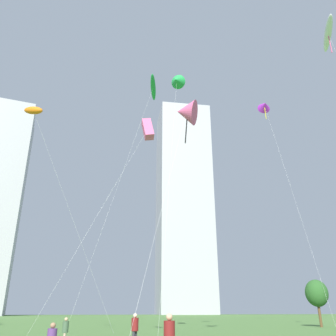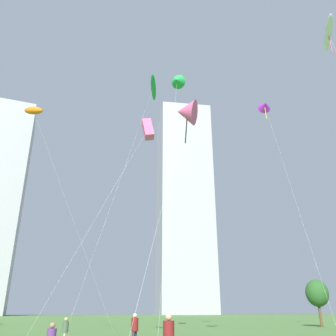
{
  "view_description": "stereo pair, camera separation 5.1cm",
  "coord_description": "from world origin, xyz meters",
  "px_view_note": "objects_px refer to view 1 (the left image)",
  "views": [
    {
      "loc": [
        -5.89,
        -12.29,
        2.03
      ],
      "look_at": [
        -1.46,
        13.42,
        12.48
      ],
      "focal_mm": 37.75,
      "sensor_mm": 36.0,
      "label": 1
    },
    {
      "loc": [
        -5.84,
        -12.3,
        2.03
      ],
      "look_at": [
        -1.46,
        13.42,
        12.48
      ],
      "focal_mm": 37.75,
      "sensor_mm": 36.0,
      "label": 2
    }
  ],
  "objects_px": {
    "kite_flying_1": "(264,106)",
    "kite_flying_3": "(148,129)",
    "kite_flying_2": "(153,88)",
    "distant_highrise_1": "(184,204)",
    "person_standing_0": "(65,330)",
    "kite_flying_4": "(328,34)",
    "kite_flying_6": "(186,112)",
    "kite_flying_0": "(177,81)",
    "person_standing_4": "(135,328)",
    "kite_flying_8": "(34,111)",
    "park_tree_1": "(317,293)"
  },
  "relations": [
    {
      "from": "person_standing_0",
      "to": "person_standing_4",
      "type": "distance_m",
      "value": 4.11
    },
    {
      "from": "person_standing_0",
      "to": "kite_flying_3",
      "type": "height_order",
      "value": "kite_flying_3"
    },
    {
      "from": "kite_flying_3",
      "to": "kite_flying_2",
      "type": "bearing_deg",
      "value": 80.06
    },
    {
      "from": "person_standing_0",
      "to": "kite_flying_8",
      "type": "height_order",
      "value": "kite_flying_8"
    },
    {
      "from": "person_standing_4",
      "to": "park_tree_1",
      "type": "xyz_separation_m",
      "value": [
        24.23,
        20.72,
        2.8
      ]
    },
    {
      "from": "kite_flying_3",
      "to": "kite_flying_4",
      "type": "relative_size",
      "value": 0.72
    },
    {
      "from": "kite_flying_3",
      "to": "kite_flying_6",
      "type": "xyz_separation_m",
      "value": [
        2.44,
        -7.5,
        -2.08
      ]
    },
    {
      "from": "person_standing_0",
      "to": "kite_flying_1",
      "type": "bearing_deg",
      "value": -51.3
    },
    {
      "from": "person_standing_0",
      "to": "kite_flying_6",
      "type": "distance_m",
      "value": 18.67
    },
    {
      "from": "person_standing_0",
      "to": "kite_flying_0",
      "type": "distance_m",
      "value": 27.8
    },
    {
      "from": "distant_highrise_1",
      "to": "kite_flying_1",
      "type": "bearing_deg",
      "value": -94.1
    },
    {
      "from": "person_standing_4",
      "to": "kite_flying_3",
      "type": "relative_size",
      "value": 0.09
    },
    {
      "from": "kite_flying_3",
      "to": "park_tree_1",
      "type": "distance_m",
      "value": 29.23
    },
    {
      "from": "kite_flying_6",
      "to": "kite_flying_8",
      "type": "bearing_deg",
      "value": 164.24
    },
    {
      "from": "kite_flying_8",
      "to": "distant_highrise_1",
      "type": "distance_m",
      "value": 130.22
    },
    {
      "from": "kite_flying_1",
      "to": "kite_flying_3",
      "type": "relative_size",
      "value": 1.59
    },
    {
      "from": "kite_flying_1",
      "to": "kite_flying_0",
      "type": "bearing_deg",
      "value": -142.1
    },
    {
      "from": "kite_flying_2",
      "to": "kite_flying_4",
      "type": "relative_size",
      "value": 1.12
    },
    {
      "from": "person_standing_4",
      "to": "distant_highrise_1",
      "type": "bearing_deg",
      "value": -151.97
    },
    {
      "from": "kite_flying_6",
      "to": "kite_flying_0",
      "type": "bearing_deg",
      "value": 84.81
    },
    {
      "from": "kite_flying_3",
      "to": "person_standing_4",
      "type": "bearing_deg",
      "value": -98.4
    },
    {
      "from": "kite_flying_2",
      "to": "kite_flying_3",
      "type": "xyz_separation_m",
      "value": [
        -1.6,
        -9.15,
        -11.68
      ]
    },
    {
      "from": "kite_flying_2",
      "to": "kite_flying_6",
      "type": "distance_m",
      "value": 21.61
    },
    {
      "from": "person_standing_4",
      "to": "kite_flying_6",
      "type": "xyz_separation_m",
      "value": [
        4.07,
        3.57,
        16.57
      ]
    },
    {
      "from": "kite_flying_6",
      "to": "kite_flying_1",
      "type": "bearing_deg",
      "value": 48.66
    },
    {
      "from": "person_standing_0",
      "to": "kite_flying_3",
      "type": "bearing_deg",
      "value": -31.87
    },
    {
      "from": "kite_flying_6",
      "to": "park_tree_1",
      "type": "xyz_separation_m",
      "value": [
        20.15,
        17.16,
        -13.76
      ]
    },
    {
      "from": "kite_flying_2",
      "to": "kite_flying_4",
      "type": "xyz_separation_m",
      "value": [
        15.74,
        -17.09,
        -3.34
      ]
    },
    {
      "from": "person_standing_4",
      "to": "kite_flying_3",
      "type": "bearing_deg",
      "value": -146.72
    },
    {
      "from": "kite_flying_1",
      "to": "kite_flying_4",
      "type": "distance_m",
      "value": 21.15
    },
    {
      "from": "kite_flying_8",
      "to": "park_tree_1",
      "type": "distance_m",
      "value": 38.87
    },
    {
      "from": "kite_flying_0",
      "to": "kite_flying_8",
      "type": "bearing_deg",
      "value": -167.42
    },
    {
      "from": "kite_flying_3",
      "to": "distant_highrise_1",
      "type": "relative_size",
      "value": 0.23
    },
    {
      "from": "person_standing_4",
      "to": "kite_flying_4",
      "type": "relative_size",
      "value": 0.06
    },
    {
      "from": "person_standing_4",
      "to": "kite_flying_1",
      "type": "height_order",
      "value": "kite_flying_1"
    },
    {
      "from": "kite_flying_3",
      "to": "kite_flying_4",
      "type": "xyz_separation_m",
      "value": [
        17.34,
        -7.94,
        8.33
      ]
    },
    {
      "from": "person_standing_0",
      "to": "kite_flying_2",
      "type": "bearing_deg",
      "value": -23.12
    },
    {
      "from": "kite_flying_8",
      "to": "kite_flying_1",
      "type": "bearing_deg",
      "value": 27.92
    },
    {
      "from": "person_standing_0",
      "to": "park_tree_1",
      "type": "bearing_deg",
      "value": -57.74
    },
    {
      "from": "kite_flying_3",
      "to": "park_tree_1",
      "type": "relative_size",
      "value": 3.83
    },
    {
      "from": "kite_flying_4",
      "to": "kite_flying_2",
      "type": "bearing_deg",
      "value": 132.65
    },
    {
      "from": "kite_flying_0",
      "to": "kite_flying_1",
      "type": "bearing_deg",
      "value": 37.9
    },
    {
      "from": "kite_flying_0",
      "to": "kite_flying_6",
      "type": "relative_size",
      "value": 1.42
    },
    {
      "from": "kite_flying_2",
      "to": "kite_flying_4",
      "type": "height_order",
      "value": "kite_flying_2"
    },
    {
      "from": "kite_flying_6",
      "to": "kite_flying_4",
      "type": "bearing_deg",
      "value": -1.69
    },
    {
      "from": "kite_flying_2",
      "to": "kite_flying_3",
      "type": "bearing_deg",
      "value": -99.94
    },
    {
      "from": "kite_flying_1",
      "to": "kite_flying_2",
      "type": "relative_size",
      "value": 1.03
    },
    {
      "from": "person_standing_0",
      "to": "kite_flying_6",
      "type": "relative_size",
      "value": 0.08
    },
    {
      "from": "person_standing_0",
      "to": "kite_flying_4",
      "type": "distance_m",
      "value": 35.54
    },
    {
      "from": "kite_flying_0",
      "to": "kite_flying_3",
      "type": "xyz_separation_m",
      "value": [
        -3.06,
        0.69,
        -6.02
      ]
    }
  ]
}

